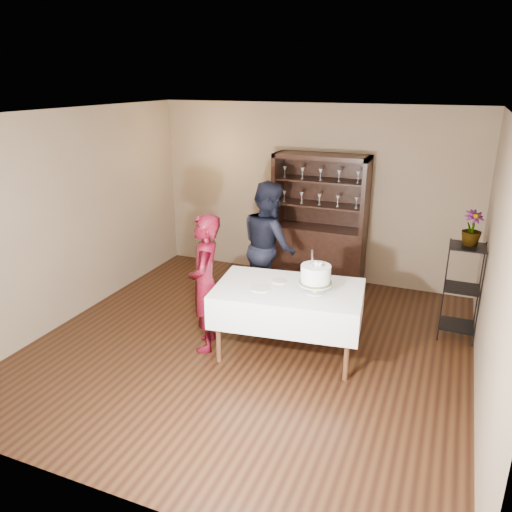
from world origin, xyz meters
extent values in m
plane|color=black|center=(0.00, 0.00, 0.00)|extent=(5.00, 5.00, 0.00)
plane|color=silver|center=(0.00, 0.00, 2.70)|extent=(5.00, 5.00, 0.00)
cube|color=brown|center=(0.00, 2.50, 1.35)|extent=(5.00, 0.02, 2.70)
cube|color=brown|center=(-2.50, 0.00, 1.35)|extent=(0.02, 5.00, 2.70)
cube|color=brown|center=(2.50, 0.00, 1.35)|extent=(0.02, 5.00, 2.70)
cube|color=black|center=(0.20, 2.24, 0.45)|extent=(1.40, 0.48, 0.90)
cube|color=black|center=(0.20, 2.46, 1.45)|extent=(1.40, 0.03, 1.10)
cube|color=black|center=(0.20, 2.24, 1.97)|extent=(1.40, 0.48, 0.06)
cube|color=black|center=(0.20, 2.24, 1.25)|extent=(1.28, 0.42, 0.02)
cube|color=black|center=(0.20, 2.24, 1.62)|extent=(1.28, 0.42, 0.02)
cylinder|color=black|center=(2.08, 1.00, 0.60)|extent=(0.02, 0.02, 1.20)
cylinder|color=black|center=(2.48, 1.00, 0.60)|extent=(0.02, 0.02, 1.20)
cylinder|color=black|center=(2.08, 1.40, 0.60)|extent=(0.02, 0.02, 1.20)
cylinder|color=black|center=(2.48, 1.40, 0.60)|extent=(0.02, 0.02, 1.20)
cube|color=black|center=(2.28, 1.20, 0.15)|extent=(0.40, 0.40, 0.02)
cube|color=black|center=(2.28, 1.20, 0.65)|extent=(0.40, 0.40, 0.01)
cube|color=black|center=(2.28, 1.20, 1.18)|extent=(0.40, 0.40, 0.02)
cube|color=white|center=(0.46, 0.04, 0.63)|extent=(1.76, 1.21, 0.38)
cylinder|color=#51311D|center=(-0.19, -0.45, 0.39)|extent=(0.06, 0.06, 0.78)
cylinder|color=#51311D|center=(1.22, -0.27, 0.39)|extent=(0.06, 0.06, 0.78)
cylinder|color=#51311D|center=(-0.29, 0.34, 0.39)|extent=(0.06, 0.06, 0.78)
cylinder|color=#51311D|center=(1.12, 0.52, 0.39)|extent=(0.06, 0.06, 0.78)
imported|color=#350410|center=(-0.48, -0.19, 0.82)|extent=(0.58, 0.70, 1.63)
imported|color=black|center=(-0.20, 1.15, 0.89)|extent=(1.07, 1.09, 1.78)
cylinder|color=silver|center=(0.77, 0.01, 0.83)|extent=(0.20, 0.20, 0.01)
cylinder|color=silver|center=(0.77, 0.01, 0.87)|extent=(0.05, 0.05, 0.10)
cylinder|color=silver|center=(0.77, 0.01, 0.93)|extent=(0.37, 0.37, 0.02)
cylinder|color=#44612E|center=(0.77, 0.01, 0.95)|extent=(0.36, 0.36, 0.02)
cylinder|color=white|center=(0.77, 0.01, 1.04)|extent=(0.39, 0.39, 0.20)
sphere|color=#576BBB|center=(0.80, 0.01, 1.16)|extent=(0.02, 0.02, 0.02)
cube|color=silver|center=(0.73, -0.01, 1.21)|extent=(0.02, 0.02, 0.14)
cube|color=black|center=(0.73, -0.01, 1.30)|extent=(0.02, 0.02, 0.05)
cylinder|color=silver|center=(0.18, -0.12, 0.83)|extent=(0.23, 0.23, 0.01)
cylinder|color=silver|center=(0.30, 0.16, 0.83)|extent=(0.19, 0.19, 0.01)
imported|color=#44612E|center=(2.29, 1.24, 1.39)|extent=(0.31, 0.31, 0.41)
camera|label=1|loc=(2.07, -4.86, 3.05)|focal=35.00mm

